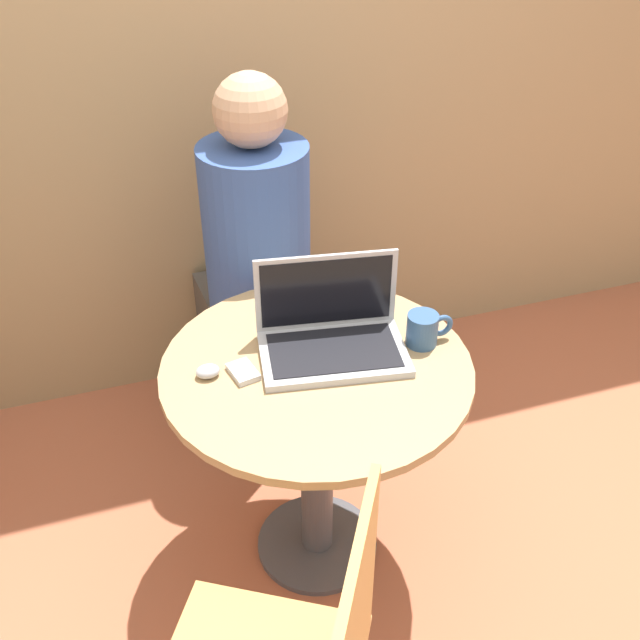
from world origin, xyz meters
name	(u,v)px	position (x,y,z in m)	size (l,w,h in m)	color
ground_plane	(317,545)	(0.00, 0.00, 0.00)	(12.00, 12.00, 0.00)	#B26042
back_wall	(217,29)	(0.00, 0.99, 1.30)	(7.00, 0.05, 2.60)	tan
round_table	(317,414)	(0.00, 0.00, 0.54)	(0.80, 0.80, 0.71)	#4C4C51
laptop	(331,333)	(0.06, 0.06, 0.76)	(0.41, 0.30, 0.24)	#B7B7BC
cell_phone	(243,372)	(-0.19, 0.02, 0.72)	(0.07, 0.10, 0.02)	silver
computer_mouse	(208,371)	(-0.27, 0.04, 0.73)	(0.06, 0.05, 0.03)	#B2B2B7
coffee_cup	(424,330)	(0.30, 0.00, 0.76)	(0.13, 0.08, 0.09)	#335684
person_seated	(257,289)	(0.00, 0.65, 0.54)	(0.35, 0.53, 1.28)	#4C4742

